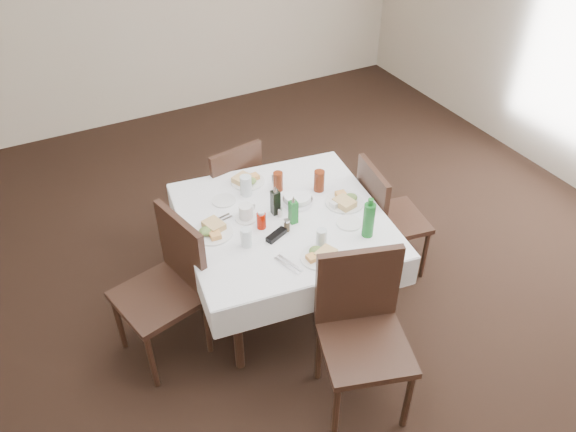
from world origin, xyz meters
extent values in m
plane|color=black|center=(0.00, 0.00, 0.00)|extent=(7.00, 7.00, 0.00)
cylinder|color=black|center=(-0.62, -0.17, 0.36)|extent=(0.06, 0.06, 0.72)
cylinder|color=black|center=(-0.50, 0.77, 0.36)|extent=(0.06, 0.06, 0.72)
cylinder|color=black|center=(0.31, -0.29, 0.36)|extent=(0.06, 0.06, 0.72)
cylinder|color=black|center=(0.44, 0.64, 0.36)|extent=(0.06, 0.06, 0.72)
cube|color=black|center=(-0.09, 0.24, 0.73)|extent=(1.32, 1.32, 0.03)
cube|color=white|center=(-0.09, 0.24, 0.76)|extent=(1.46, 1.46, 0.01)
cube|color=white|center=(-0.01, 0.88, 0.65)|extent=(1.29, 0.18, 0.22)
cube|color=white|center=(-0.18, -0.41, 0.65)|extent=(1.29, 0.18, 0.22)
cube|color=white|center=(0.55, 0.15, 0.65)|extent=(0.18, 1.29, 0.22)
cube|color=white|center=(-0.74, 0.32, 0.65)|extent=(0.18, 1.29, 0.22)
cube|color=black|center=(-0.16, 1.13, 0.45)|extent=(0.51, 0.51, 0.04)
cube|color=black|center=(-0.13, 0.93, 0.68)|extent=(0.44, 0.11, 0.48)
cylinder|color=black|center=(-0.01, 1.35, 0.22)|extent=(0.04, 0.04, 0.45)
cylinder|color=black|center=(0.06, 0.98, 0.22)|extent=(0.04, 0.04, 0.45)
cylinder|color=black|center=(-0.38, 1.28, 0.22)|extent=(0.04, 0.04, 0.45)
cylinder|color=black|center=(-0.31, 0.91, 0.22)|extent=(0.04, 0.04, 0.45)
cube|color=black|center=(-0.08, -0.75, 0.50)|extent=(0.61, 0.61, 0.04)
cube|color=black|center=(-0.01, -0.53, 0.77)|extent=(0.48, 0.19, 0.53)
cylinder|color=black|center=(-0.34, -0.89, 0.25)|extent=(0.04, 0.04, 0.50)
cylinder|color=black|center=(-0.22, -0.48, 0.25)|extent=(0.04, 0.04, 0.50)
cylinder|color=black|center=(0.06, -1.01, 0.25)|extent=(0.04, 0.04, 0.50)
cylinder|color=black|center=(0.19, -0.61, 0.25)|extent=(0.04, 0.04, 0.50)
cube|color=black|center=(0.80, 0.18, 0.46)|extent=(0.51, 0.51, 0.04)
cube|color=black|center=(0.60, 0.21, 0.70)|extent=(0.11, 0.45, 0.49)
cylinder|color=black|center=(0.96, -0.05, 0.23)|extent=(0.04, 0.04, 0.46)
cylinder|color=black|center=(0.57, 0.02, 0.23)|extent=(0.04, 0.04, 0.46)
cylinder|color=black|center=(1.02, 0.33, 0.23)|extent=(0.04, 0.04, 0.46)
cylinder|color=black|center=(0.64, 0.40, 0.23)|extent=(0.04, 0.04, 0.46)
cube|color=black|center=(-1.00, 0.19, 0.49)|extent=(0.58, 0.58, 0.04)
cube|color=black|center=(-0.79, 0.24, 0.75)|extent=(0.16, 0.48, 0.52)
cylinder|color=black|center=(-1.25, 0.34, 0.24)|extent=(0.04, 0.04, 0.49)
cylinder|color=black|center=(-0.85, 0.44, 0.24)|extent=(0.04, 0.04, 0.49)
cylinder|color=black|center=(-1.15, -0.06, 0.24)|extent=(0.04, 0.04, 0.49)
cylinder|color=black|center=(-0.75, 0.04, 0.24)|extent=(0.04, 0.04, 0.49)
cylinder|color=white|center=(-0.13, 0.72, 0.77)|extent=(0.24, 0.24, 0.01)
cube|color=#D5B375|center=(-0.17, 0.74, 0.79)|extent=(0.15, 0.14, 0.04)
cube|color=#CA8243|center=(-0.09, 0.72, 0.79)|extent=(0.08, 0.07, 0.03)
ellipsoid|color=#3E6625|center=(-0.13, 0.68, 0.79)|extent=(0.09, 0.08, 0.04)
cylinder|color=white|center=(-0.08, -0.22, 0.77)|extent=(0.23, 0.23, 0.01)
cube|color=#D5B375|center=(-0.05, -0.23, 0.79)|extent=(0.15, 0.14, 0.04)
cube|color=#CA8243|center=(-0.13, -0.22, 0.79)|extent=(0.08, 0.07, 0.03)
ellipsoid|color=#3E6625|center=(-0.08, -0.18, 0.79)|extent=(0.09, 0.08, 0.04)
cylinder|color=white|center=(0.35, 0.18, 0.77)|extent=(0.26, 0.26, 0.01)
cube|color=#D5B375|center=(0.32, 0.15, 0.80)|extent=(0.13, 0.16, 0.04)
cube|color=#CA8243|center=(0.36, 0.23, 0.79)|extent=(0.08, 0.10, 0.03)
ellipsoid|color=#3E6625|center=(0.39, 0.18, 0.80)|extent=(0.10, 0.09, 0.04)
cylinder|color=white|center=(-0.57, 0.30, 0.77)|extent=(0.26, 0.26, 0.01)
cube|color=#D5B375|center=(-0.54, 0.33, 0.80)|extent=(0.13, 0.15, 0.04)
cube|color=#CA8243|center=(-0.57, 0.25, 0.79)|extent=(0.07, 0.09, 0.03)
ellipsoid|color=#3E6625|center=(-0.61, 0.30, 0.80)|extent=(0.09, 0.09, 0.04)
cylinder|color=white|center=(-0.37, 0.58, 0.77)|extent=(0.16, 0.16, 0.01)
cylinder|color=white|center=(0.26, -0.02, 0.77)|extent=(0.17, 0.17, 0.01)
cylinder|color=silver|center=(-0.20, 0.59, 0.84)|extent=(0.08, 0.08, 0.15)
cylinder|color=silver|center=(-0.01, -0.12, 0.82)|extent=(0.07, 0.07, 0.12)
cylinder|color=silver|center=(0.28, 0.40, 0.82)|extent=(0.07, 0.07, 0.12)
cylinder|color=silver|center=(-0.42, 0.09, 0.83)|extent=(0.07, 0.07, 0.13)
cylinder|color=maroon|center=(0.02, 0.53, 0.83)|extent=(0.07, 0.07, 0.14)
cylinder|color=maroon|center=(0.27, 0.40, 0.84)|extent=(0.07, 0.07, 0.16)
cylinder|color=silver|center=(0.07, 0.33, 0.78)|extent=(0.20, 0.20, 0.04)
cylinder|color=white|center=(0.07, 0.33, 0.81)|extent=(0.18, 0.18, 0.04)
cube|color=black|center=(-0.12, 0.30, 0.85)|extent=(0.05, 0.05, 0.17)
cone|color=silver|center=(-0.12, 0.30, 0.96)|extent=(0.03, 0.03, 0.05)
cube|color=#196D24|center=(-0.06, 0.16, 0.84)|extent=(0.05, 0.05, 0.16)
cone|color=silver|center=(-0.06, 0.16, 0.95)|extent=(0.03, 0.03, 0.05)
cylinder|color=#B01301|center=(-0.26, 0.21, 0.82)|extent=(0.06, 0.06, 0.11)
cylinder|color=white|center=(-0.26, 0.21, 0.88)|extent=(0.04, 0.04, 0.02)
cylinder|color=white|center=(-0.11, 0.25, 0.79)|extent=(0.03, 0.03, 0.06)
cylinder|color=silver|center=(-0.11, 0.25, 0.83)|extent=(0.03, 0.03, 0.01)
cylinder|color=#453623|center=(-0.13, 0.10, 0.80)|extent=(0.04, 0.04, 0.07)
cylinder|color=silver|center=(-0.13, 0.10, 0.84)|extent=(0.04, 0.04, 0.01)
cylinder|color=white|center=(-0.32, 0.34, 0.77)|extent=(0.15, 0.15, 0.01)
cylinder|color=white|center=(-0.32, 0.34, 0.82)|extent=(0.09, 0.09, 0.10)
cylinder|color=black|center=(-0.32, 0.34, 0.86)|extent=(0.08, 0.08, 0.01)
torus|color=white|center=(-0.26, 0.36, 0.82)|extent=(0.06, 0.04, 0.06)
cube|color=black|center=(-0.22, 0.08, 0.78)|extent=(0.16, 0.11, 0.03)
cylinder|color=#196D24|center=(0.30, -0.17, 0.88)|extent=(0.07, 0.07, 0.24)
cylinder|color=#196D24|center=(0.30, -0.17, 1.02)|extent=(0.03, 0.03, 0.04)
cube|color=white|center=(0.28, 0.17, 0.79)|extent=(0.11, 0.08, 0.05)
cube|color=pink|center=(0.28, 0.17, 0.79)|extent=(0.08, 0.05, 0.02)
cube|color=silver|center=(0.03, 0.62, 0.77)|extent=(0.09, 0.19, 0.01)
cube|color=silver|center=(0.06, 0.61, 0.77)|extent=(0.09, 0.19, 0.01)
cube|color=silver|center=(-0.26, -0.18, 0.77)|extent=(0.08, 0.20, 0.01)
cube|color=silver|center=(-0.29, -0.19, 0.77)|extent=(0.08, 0.20, 0.01)
cube|color=silver|center=(0.34, 0.10, 0.77)|extent=(0.16, 0.07, 0.01)
cube|color=silver|center=(0.33, 0.12, 0.77)|extent=(0.16, 0.07, 0.01)
cube|color=silver|center=(-0.49, 0.41, 0.77)|extent=(0.20, 0.06, 0.01)
cube|color=silver|center=(-0.49, 0.38, 0.77)|extent=(0.20, 0.06, 0.01)
camera|label=1|loc=(-1.42, -2.36, 3.04)|focal=35.00mm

